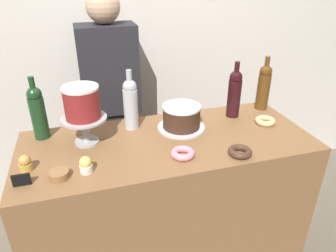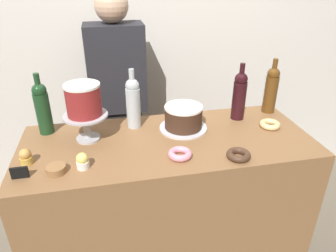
# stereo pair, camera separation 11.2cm
# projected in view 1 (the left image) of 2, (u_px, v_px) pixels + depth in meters

# --- Properties ---
(back_wall) EXTENTS (6.00, 0.05, 2.60)m
(back_wall) POSITION_uv_depth(u_px,v_px,m) (132.00, 32.00, 2.16)
(back_wall) COLOR silver
(back_wall) RESTS_ON ground_plane
(display_counter) EXTENTS (1.48, 0.62, 0.92)m
(display_counter) POSITION_uv_depth(u_px,v_px,m) (168.00, 209.00, 1.79)
(display_counter) COLOR brown
(display_counter) RESTS_ON ground_plane
(cake_stand_pedestal) EXTENTS (0.22, 0.22, 0.14)m
(cake_stand_pedestal) POSITION_uv_depth(u_px,v_px,m) (85.00, 126.00, 1.52)
(cake_stand_pedestal) COLOR #B2B2B7
(cake_stand_pedestal) RESTS_ON display_counter
(white_layer_cake) EXTENTS (0.17, 0.17, 0.16)m
(white_layer_cake) POSITION_uv_depth(u_px,v_px,m) (82.00, 102.00, 1.46)
(white_layer_cake) COLOR maroon
(white_layer_cake) RESTS_ON cake_stand_pedestal
(silver_serving_platter) EXTENTS (0.26, 0.26, 0.01)m
(silver_serving_platter) POSITION_uv_depth(u_px,v_px,m) (181.00, 127.00, 1.70)
(silver_serving_platter) COLOR silver
(silver_serving_platter) RESTS_ON display_counter
(chocolate_round_cake) EXTENTS (0.20, 0.20, 0.12)m
(chocolate_round_cake) POSITION_uv_depth(u_px,v_px,m) (181.00, 116.00, 1.67)
(chocolate_round_cake) COLOR #3D2619
(chocolate_round_cake) RESTS_ON silver_serving_platter
(wine_bottle_green) EXTENTS (0.08, 0.08, 0.33)m
(wine_bottle_green) POSITION_uv_depth(u_px,v_px,m) (38.00, 112.00, 1.54)
(wine_bottle_green) COLOR #193D1E
(wine_bottle_green) RESTS_ON display_counter
(wine_bottle_clear) EXTENTS (0.08, 0.08, 0.33)m
(wine_bottle_clear) POSITION_uv_depth(u_px,v_px,m) (131.00, 103.00, 1.64)
(wine_bottle_clear) COLOR #B2BCC1
(wine_bottle_clear) RESTS_ON display_counter
(wine_bottle_amber) EXTENTS (0.08, 0.08, 0.33)m
(wine_bottle_amber) POSITION_uv_depth(u_px,v_px,m) (264.00, 86.00, 1.87)
(wine_bottle_amber) COLOR #5B3814
(wine_bottle_amber) RESTS_ON display_counter
(wine_bottle_dark_red) EXTENTS (0.08, 0.08, 0.33)m
(wine_bottle_dark_red) POSITION_uv_depth(u_px,v_px,m) (234.00, 93.00, 1.77)
(wine_bottle_dark_red) COLOR black
(wine_bottle_dark_red) RESTS_ON display_counter
(cupcake_caramel) EXTENTS (0.06, 0.06, 0.07)m
(cupcake_caramel) POSITION_uv_depth(u_px,v_px,m) (25.00, 163.00, 1.33)
(cupcake_caramel) COLOR gold
(cupcake_caramel) RESTS_ON display_counter
(cupcake_lemon) EXTENTS (0.06, 0.06, 0.07)m
(cupcake_lemon) POSITION_uv_depth(u_px,v_px,m) (86.00, 165.00, 1.32)
(cupcake_lemon) COLOR white
(cupcake_lemon) RESTS_ON display_counter
(donut_glazed) EXTENTS (0.11, 0.11, 0.03)m
(donut_glazed) POSITION_uv_depth(u_px,v_px,m) (265.00, 121.00, 1.74)
(donut_glazed) COLOR #E0C17F
(donut_glazed) RESTS_ON display_counter
(donut_chocolate) EXTENTS (0.11, 0.11, 0.03)m
(donut_chocolate) POSITION_uv_depth(u_px,v_px,m) (240.00, 152.00, 1.45)
(donut_chocolate) COLOR #472D1E
(donut_chocolate) RESTS_ON display_counter
(donut_pink) EXTENTS (0.11, 0.11, 0.03)m
(donut_pink) POSITION_uv_depth(u_px,v_px,m) (183.00, 153.00, 1.44)
(donut_pink) COLOR pink
(donut_pink) RESTS_ON display_counter
(cookie_stack) EXTENTS (0.08, 0.08, 0.03)m
(cookie_stack) POSITION_uv_depth(u_px,v_px,m) (59.00, 175.00, 1.29)
(cookie_stack) COLOR olive
(cookie_stack) RESTS_ON display_counter
(price_sign_chalkboard) EXTENTS (0.07, 0.01, 0.05)m
(price_sign_chalkboard) POSITION_uv_depth(u_px,v_px,m) (21.00, 180.00, 1.24)
(price_sign_chalkboard) COLOR black
(price_sign_chalkboard) RESTS_ON display_counter
(barista_figure) EXTENTS (0.36, 0.22, 1.60)m
(barista_figure) POSITION_uv_depth(u_px,v_px,m) (112.00, 111.00, 2.09)
(barista_figure) COLOR black
(barista_figure) RESTS_ON ground_plane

